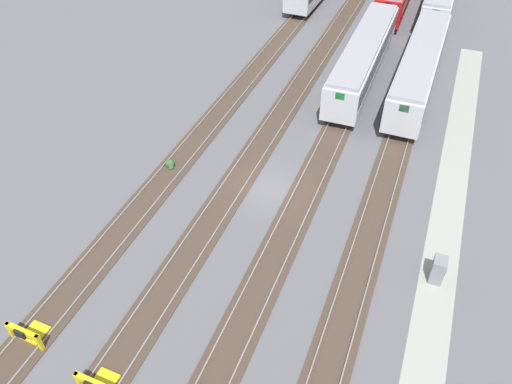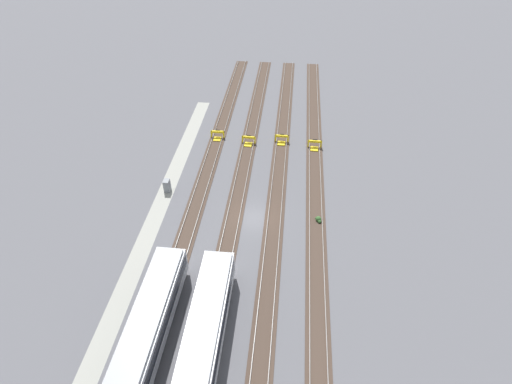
{
  "view_description": "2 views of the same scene",
  "coord_description": "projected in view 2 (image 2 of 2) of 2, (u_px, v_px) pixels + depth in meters",
  "views": [
    {
      "loc": [
        -23.86,
        -8.38,
        21.81
      ],
      "look_at": [
        -2.55,
        0.0,
        1.8
      ],
      "focal_mm": 35.0,
      "sensor_mm": 36.0,
      "label": 1
    },
    {
      "loc": [
        32.79,
        3.56,
        31.88
      ],
      "look_at": [
        -2.55,
        0.0,
        1.8
      ],
      "focal_mm": 28.0,
      "sensor_mm": 36.0,
      "label": 2
    }
  ],
  "objects": [
    {
      "name": "rail_track_middle",
      "position": [
        274.0,
        219.0,
        45.56
      ],
      "size": [
        90.0,
        2.24,
        0.21
      ],
      "color": "#47382D",
      "rests_on": "ground"
    },
    {
      "name": "weed_clump",
      "position": [
        318.0,
        219.0,
        45.27
      ],
      "size": [
        0.92,
        0.7,
        0.64
      ],
      "color": "#38602D",
      "rests_on": "ground"
    },
    {
      "name": "service_walkway",
      "position": [
        158.0,
        211.0,
        46.64
      ],
      "size": [
        54.0,
        2.0,
        0.01
      ],
      "primitive_type": "cube",
      "color": "#9E9E93",
      "rests_on": "ground"
    },
    {
      "name": "bumper_stop_far_inner_track",
      "position": [
        315.0,
        145.0,
        56.33
      ],
      "size": [
        1.36,
        2.01,
        1.22
      ],
      "color": "yellow",
      "rests_on": "ground"
    },
    {
      "name": "bumper_stop_near_inner_track",
      "position": [
        248.0,
        141.0,
        57.17
      ],
      "size": [
        1.38,
        2.01,
        1.22
      ],
      "color": "yellow",
      "rests_on": "ground"
    },
    {
      "name": "rail_track_far_inner",
      "position": [
        316.0,
        222.0,
        45.2
      ],
      "size": [
        90.0,
        2.24,
        0.21
      ],
      "color": "#47382D",
      "rests_on": "ground"
    },
    {
      "name": "ground_plane",
      "position": [
        254.0,
        218.0,
        45.77
      ],
      "size": [
        400.0,
        400.0,
        0.0
      ],
      "primitive_type": "plane",
      "color": "#5B5B60"
    },
    {
      "name": "bumper_stop_middle_track",
      "position": [
        282.0,
        140.0,
        57.41
      ],
      "size": [
        1.36,
        2.01,
        1.22
      ],
      "color": "yellow",
      "rests_on": "ground"
    },
    {
      "name": "bumper_stop_nearest_track",
      "position": [
        217.0,
        136.0,
        58.29
      ],
      "size": [
        1.37,
        2.01,
        1.22
      ],
      "color": "yellow",
      "rests_on": "ground"
    },
    {
      "name": "electrical_cabinet",
      "position": [
        167.0,
        186.0,
        49.03
      ],
      "size": [
        0.9,
        0.73,
        1.6
      ],
      "color": "gray",
      "rests_on": "ground"
    },
    {
      "name": "rail_track_nearest",
      "position": [
        193.0,
        214.0,
        46.28
      ],
      "size": [
        90.0,
        2.24,
        0.21
      ],
      "color": "#47382D",
      "rests_on": "ground"
    },
    {
      "name": "rail_track_near_inner",
      "position": [
        233.0,
        217.0,
        45.92
      ],
      "size": [
        90.0,
        2.24,
        0.21
      ],
      "color": "#47382D",
      "rests_on": "ground"
    },
    {
      "name": "subway_car_front_row_right_inner",
      "position": [
        202.0,
        349.0,
        31.49
      ],
      "size": [
        18.02,
        2.94,
        3.7
      ],
      "color": "silver",
      "rests_on": "ground"
    },
    {
      "name": "subway_car_front_row_rightmost",
      "position": [
        143.0,
        344.0,
        31.86
      ],
      "size": [
        18.03,
        3.02,
        3.7
      ],
      "color": "silver",
      "rests_on": "ground"
    }
  ]
}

